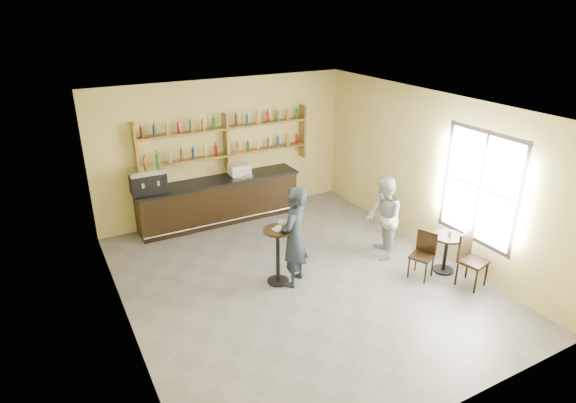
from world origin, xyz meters
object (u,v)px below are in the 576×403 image
bar_counter (219,200)px  patron_second (383,218)px  chair_south (473,261)px  pastry_case (239,170)px  espresso_machine (148,180)px  pedestal_table (278,256)px  man_main (294,237)px  chair_west (422,256)px  cafe_table (445,253)px

bar_counter → patron_second: bearing=-54.4°
chair_south → patron_second: size_ratio=0.59×
pastry_case → bar_counter: bearing=-173.0°
pastry_case → patron_second: bearing=-54.3°
espresso_machine → pedestal_table: size_ratio=0.68×
espresso_machine → bar_counter: bearing=3.3°
man_main → chair_west: (2.16, -0.95, -0.49)m
cafe_table → chair_west: 0.56m
chair_south → patron_second: bearing=101.4°
bar_counter → pastry_case: bearing=0.0°
espresso_machine → pedestal_table: (1.52, -2.99, -0.75)m
espresso_machine → chair_south: espresso_machine is taller
bar_counter → pedestal_table: bearing=-90.4°
chair_south → patron_second: patron_second is taller
bar_counter → man_main: man_main is taller
bar_counter → man_main: size_ratio=2.02×
chair_west → pastry_case: bearing=-179.8°
chair_south → man_main: bearing=136.7°
chair_west → chair_south: (0.60, -0.65, 0.06)m
bar_counter → chair_south: 5.60m
bar_counter → espresso_machine: 1.73m
chair_west → patron_second: (-0.15, 0.98, 0.40)m
bar_counter → pedestal_table: 2.99m
espresso_machine → man_main: bearing=-57.4°
pastry_case → pedestal_table: size_ratio=0.45×
espresso_machine → cafe_table: size_ratio=0.97×
espresso_machine → pedestal_table: bearing=-59.7°
man_main → chair_west: bearing=117.1°
man_main → chair_west: 2.41m
pastry_case → man_main: 3.17m
pastry_case → chair_west: bearing=-58.6°
chair_south → chair_west: bearing=119.4°
man_main → patron_second: 2.01m
pedestal_table → chair_south: size_ratio=1.07×
pastry_case → man_main: bearing=-88.5°
pedestal_table → bar_counter: bearing=89.6°
cafe_table → chair_south: (0.05, -0.60, 0.12)m
man_main → patron_second: size_ratio=1.11×
espresso_machine → pastry_case: bearing=3.3°
chair_south → bar_counter: bearing=108.9°
cafe_table → man_main: bearing=159.8°
pedestal_table → man_main: size_ratio=0.57×
man_main → cafe_table: size_ratio=2.50×
espresso_machine → chair_south: bearing=-43.0°
bar_counter → pedestal_table: size_ratio=3.54×
bar_counter → patron_second: patron_second is taller
espresso_machine → patron_second: size_ratio=0.44×
chair_south → pastry_case: bearing=104.1°
espresso_machine → pastry_case: (2.07, 0.00, -0.12)m
bar_counter → chair_south: (2.98, -4.74, -0.01)m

